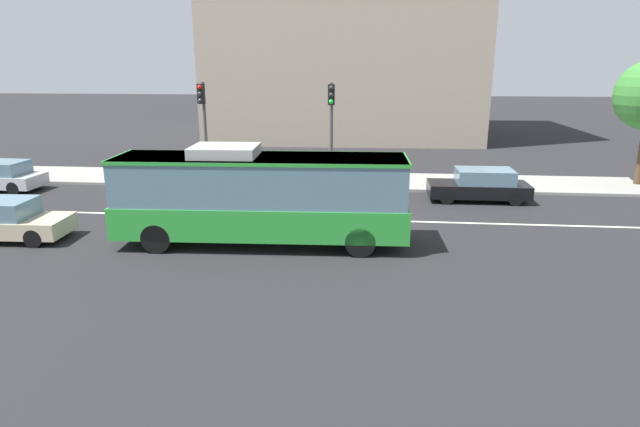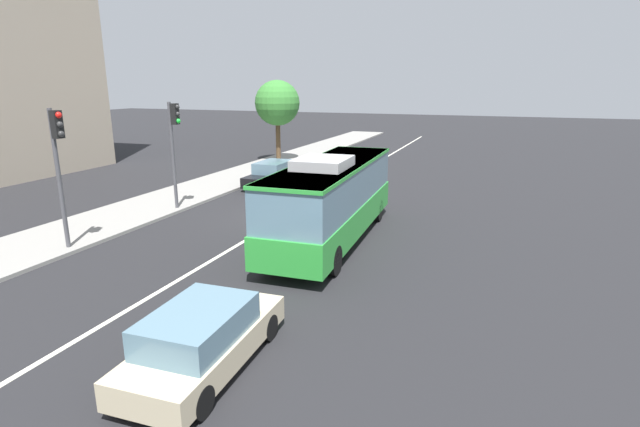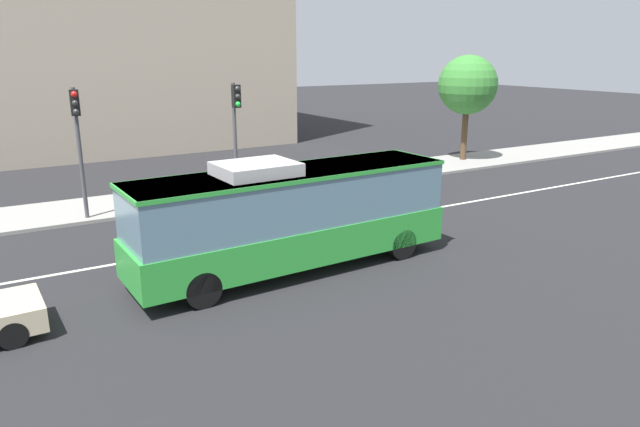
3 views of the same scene
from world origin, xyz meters
name	(u,v)px [view 2 (image 2 of 3)]	position (x,y,z in m)	size (l,w,h in m)	color
ground_plane	(286,216)	(0.00, 0.00, 0.00)	(160.00, 160.00, 0.00)	black
sidewalk_kerb	(162,202)	(0.00, 7.06, 0.07)	(80.00, 3.98, 0.14)	gray
lane_centre_line	(286,216)	(0.00, 0.00, 0.01)	(76.00, 0.16, 0.01)	silver
transit_bus	(332,196)	(-2.66, -3.21, 1.81)	(10.09, 2.90, 3.46)	green
sedan_beige	(203,338)	(-12.03, -3.59, 0.72)	(4.57, 1.97, 1.46)	#C6B793
sedan_black	(272,174)	(6.10, 3.73, 0.72)	(4.51, 1.84, 1.46)	black
traffic_light_near_corner	(59,155)	(-7.25, 5.43, 3.56)	(0.34, 0.62, 5.20)	#47474C
traffic_light_mid_block	(174,137)	(-0.87, 5.33, 3.56)	(0.33, 0.62, 5.20)	#47474C
street_tree_kerbside_left	(277,103)	(14.68, 7.43, 4.55)	(3.45, 3.45, 6.30)	#4C3823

